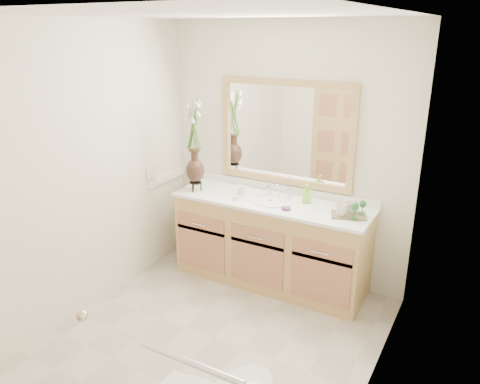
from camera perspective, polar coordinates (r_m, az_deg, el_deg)
The scene contains 23 objects.
floor at distance 3.88m, azimuth -3.26°, elevation -17.30°, with size 2.60×2.60×0.00m, color beige.
ceiling at distance 3.12m, azimuth -4.15°, elevation 20.86°, with size 2.40×2.60×0.02m, color white.
wall_back at distance 4.41m, azimuth 5.58°, elevation 4.60°, with size 2.40×0.02×2.40m, color silver.
wall_front at distance 2.42m, azimuth -20.80°, elevation -9.45°, with size 2.40×0.02×2.40m, color silver.
wall_left at distance 4.06m, azimuth -18.03°, elevation 2.44°, with size 0.02×2.60×2.40m, color silver.
wall_right at distance 2.88m, azimuth 16.91°, elevation -4.33°, with size 0.02×2.60×2.40m, color silver.
vanity at distance 4.44m, azimuth 3.74°, elevation -6.26°, with size 1.80×0.55×0.80m.
counter at distance 4.28m, azimuth 3.86°, elevation -1.24°, with size 1.84×0.57×0.03m, color white.
sink at distance 4.27m, azimuth 3.74°, elevation -1.80°, with size 0.38×0.34×0.23m.
mirror at distance 4.34m, azimuth 5.55°, elevation 7.15°, with size 1.32×0.04×0.97m.
switch_plate at distance 4.64m, azimuth -10.80°, elevation 2.27°, with size 0.02×0.12×0.12m, color white.
door at distance 2.74m, azimuth -24.21°, elevation -11.22°, with size 0.80×0.03×2.00m, color tan.
grab_bar at distance 2.16m, azimuth -6.25°, elevation -19.93°, with size 0.03×0.03×0.55m, color silver.
flower_vase at distance 4.39m, azimuth -5.66°, elevation 7.28°, with size 0.21×0.21×0.85m.
tumbler at distance 4.41m, azimuth 0.20°, elevation 0.23°, with size 0.07×0.07×0.09m, color beige.
soap_dish at distance 4.29m, azimuth -0.49°, elevation -0.77°, with size 0.09×0.09×0.03m.
soap_bottle at distance 4.23m, azimuth 8.13°, elevation -0.29°, with size 0.07×0.07×0.15m, color #76E736.
purple_dish at distance 4.06m, azimuth 5.63°, elevation -1.96°, with size 0.09×0.07×0.03m, color #5B246D.
tray at distance 4.02m, azimuth 13.09°, elevation -2.76°, with size 0.29×0.19×0.01m, color brown.
mug_left at distance 3.96m, azimuth 12.22°, elevation -2.10°, with size 0.10×0.10×0.10m, color beige.
mug_right at distance 4.05m, azimuth 13.27°, elevation -1.78°, with size 0.10×0.09×0.10m, color beige.
goblet_front at distance 3.91m, azimuth 13.83°, elevation -1.85°, with size 0.06×0.06×0.14m.
goblet_back at distance 4.01m, azimuth 14.74°, elevation -1.53°, with size 0.06×0.06×0.13m.
Camera 1 is at (1.71, -2.61, 2.32)m, focal length 35.00 mm.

